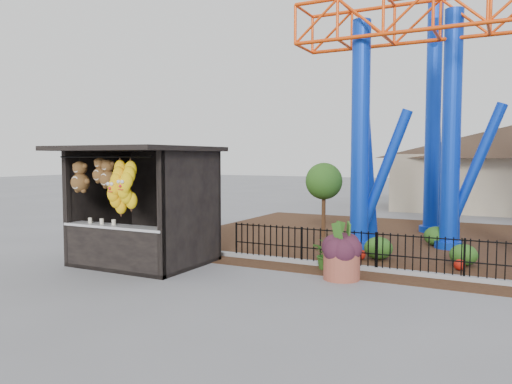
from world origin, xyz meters
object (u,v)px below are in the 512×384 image
at_px(roller_coaster, 496,41).
at_px(terracotta_planter, 342,266).
at_px(prize_booth, 137,207).
at_px(potted_plant, 327,254).

bearing_deg(roller_coaster, terracotta_planter, -114.35).
relative_size(prize_booth, roller_coaster, 0.32).
xyz_separation_m(roller_coaster, potted_plant, (-3.50, -5.53, -6.04)).
bearing_deg(terracotta_planter, potted_plant, 127.63).
bearing_deg(roller_coaster, potted_plant, -122.31).
relative_size(roller_coaster, terracotta_planter, 12.99).
xyz_separation_m(prize_booth, terracotta_planter, (5.24, 0.97, -1.22)).
xyz_separation_m(terracotta_planter, potted_plant, (-0.63, 0.81, 0.09)).
bearing_deg(prize_booth, roller_coaster, 42.02).
height_order(prize_booth, terracotta_planter, prize_booth).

